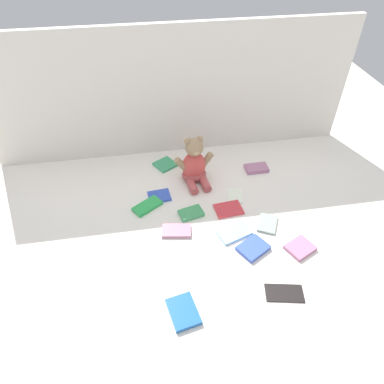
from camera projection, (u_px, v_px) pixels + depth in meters
ground_plane at (185, 194)px, 1.67m from camera, size 3.20×3.20×0.00m
backdrop_drape at (172, 93)px, 1.73m from camera, size 1.83×0.03×0.66m
teddy_bear at (194, 165)px, 1.69m from camera, size 0.20×0.18×0.24m
book_case_0 at (234, 233)px, 1.48m from camera, size 0.16×0.12×0.01m
book_case_1 at (183, 312)px, 1.21m from camera, size 0.12×0.14×0.02m
book_case_2 at (267, 224)px, 1.52m from camera, size 0.12×0.13×0.01m
book_case_3 at (256, 168)px, 1.80m from camera, size 0.12×0.07×0.02m
book_case_4 at (229, 209)px, 1.58m from camera, size 0.13×0.10×0.01m
book_case_5 at (235, 195)px, 1.65m from camera, size 0.08×0.11×0.01m
book_case_6 at (147, 206)px, 1.60m from camera, size 0.15×0.13×0.02m
book_case_7 at (176, 231)px, 1.48m from camera, size 0.13×0.09×0.01m
book_case_8 at (165, 164)px, 1.83m from camera, size 0.13×0.13×0.01m
book_case_9 at (300, 248)px, 1.41m from camera, size 0.13×0.13×0.02m
book_case_10 at (191, 213)px, 1.56m from camera, size 0.12×0.09×0.02m
book_case_11 at (159, 196)px, 1.65m from camera, size 0.11×0.09×0.01m
book_case_12 at (253, 248)px, 1.41m from camera, size 0.15×0.14×0.02m
book_case_13 at (284, 293)px, 1.26m from camera, size 0.15×0.10×0.01m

